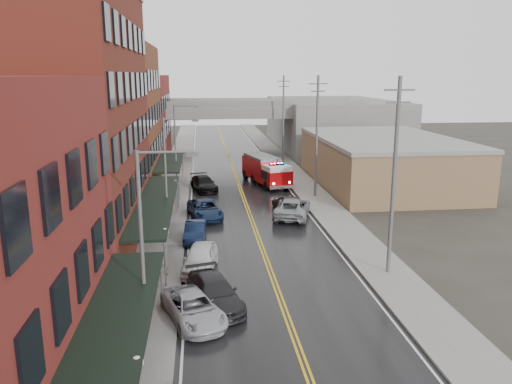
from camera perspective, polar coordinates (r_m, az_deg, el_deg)
road at (r=44.72m, az=-0.82°, el=-2.35°), size 11.00×160.00×0.02m
sidewalk_left at (r=44.62m, az=-10.20°, el=-2.52°), size 3.00×160.00×0.15m
sidewalk_right at (r=45.96m, az=8.28°, el=-1.98°), size 3.00×160.00×0.15m
curb_left at (r=44.54m, az=-8.08°, el=-2.47°), size 0.30×160.00×0.15m
curb_right at (r=45.58m, az=6.27°, el=-2.05°), size 0.30×160.00×0.15m
brick_building_b at (r=37.15m, az=-20.81°, el=7.70°), size 9.00×20.00×18.00m
brick_building_c at (r=54.34m, az=-16.21°, el=7.94°), size 9.00×15.00×15.00m
brick_building_far at (r=71.72m, az=-13.82°, el=8.04°), size 9.00×20.00×12.00m
tan_building at (r=57.38m, az=14.30°, el=3.27°), size 14.00×22.00×5.00m
right_far_block at (r=86.16m, az=8.63°, el=7.75°), size 18.00×30.00×8.00m
awning_0 at (r=19.44m, az=-16.06°, el=-15.07°), size 2.60×16.00×3.09m
awning_1 at (r=37.15m, az=-11.34°, el=-1.12°), size 2.60×18.00×3.09m
awning_2 at (r=54.24m, az=-9.83°, el=3.45°), size 2.60×13.00×3.09m
globe_lamp_0 at (r=17.92m, az=-13.35°, el=-20.05°), size 0.44×0.44×3.12m
globe_lamp_1 at (r=30.55m, az=-10.31°, el=-5.54°), size 0.44×0.44×3.12m
globe_lamp_2 at (r=44.02m, az=-9.15°, el=0.31°), size 0.44×0.44×3.12m
street_lamp_0 at (r=22.10m, az=-12.33°, el=-5.14°), size 2.64×0.22×9.00m
street_lamp_1 at (r=37.58m, az=-9.94°, el=2.54°), size 2.64×0.22×9.00m
street_lamp_2 at (r=53.37m, az=-8.95°, el=5.71°), size 2.64×0.22×9.00m
utility_pole_0 at (r=30.64m, az=15.50°, el=1.97°), size 1.80×0.24×12.00m
utility_pole_1 at (r=49.53m, az=6.96°, el=6.51°), size 1.80×0.24×12.00m
utility_pole_2 at (r=69.05m, az=3.14°, el=8.47°), size 1.80×0.24×12.00m
overpass at (r=75.23m, az=-3.23°, el=8.62°), size 40.00×10.00×7.50m
fire_truck at (r=55.82m, az=1.18°, el=2.56°), size 5.07×8.91×3.10m
parked_car_left_2 at (r=25.72m, az=-7.17°, el=-13.04°), size 3.77×5.46×1.39m
parked_car_left_3 at (r=27.10m, az=-4.78°, el=-11.39°), size 3.51×5.66×1.53m
parked_car_left_4 at (r=31.73m, az=-6.40°, el=-7.56°), size 2.61×5.02×1.63m
parked_car_left_5 at (r=37.44m, az=-6.97°, el=-4.50°), size 1.76×4.28×1.38m
parked_car_left_6 at (r=43.18m, az=-5.86°, el=-1.97°), size 3.35×5.77×1.51m
parked_car_left_7 at (r=53.28m, az=-5.98°, el=0.96°), size 3.28×5.64×1.54m
parked_car_right_0 at (r=43.28m, az=4.16°, el=-1.79°), size 4.36×6.55×1.67m
parked_car_right_1 at (r=45.12m, az=3.72°, el=-1.32°), size 2.66×5.11×1.42m
parked_car_right_2 at (r=56.38m, az=1.66°, el=1.63°), size 2.39×4.27×1.37m
parked_car_right_3 at (r=62.19m, az=0.89°, el=2.86°), size 2.12×5.13×1.65m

